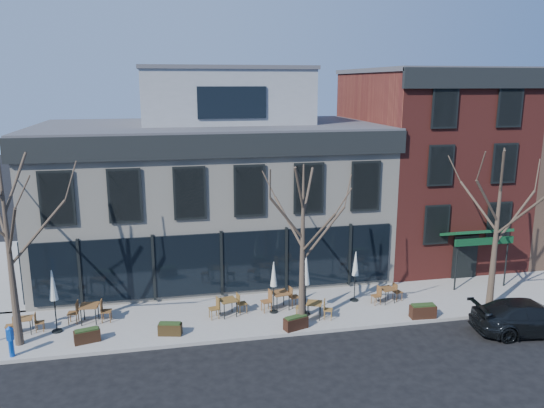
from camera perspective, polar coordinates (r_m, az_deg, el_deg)
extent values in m
plane|color=black|center=(26.54, -5.38, -10.16)|extent=(120.00, 120.00, 0.00)
cube|color=gray|center=(25.10, 2.72, -11.33)|extent=(33.50, 4.70, 0.15)
cube|color=gray|center=(33.17, -26.46, -6.58)|extent=(4.50, 12.00, 0.15)
cube|color=beige|center=(30.09, -6.61, 0.60)|extent=(18.00, 10.00, 8.00)
cube|color=#47474C|center=(29.50, -6.81, 8.30)|extent=(18.30, 10.30, 0.30)
cube|color=black|center=(24.47, -5.72, 6.22)|extent=(18.30, 0.25, 1.10)
cube|color=black|center=(30.17, -24.42, 6.40)|extent=(0.25, 10.30, 1.10)
cube|color=black|center=(25.80, -5.46, -6.32)|extent=(17.20, 0.12, 3.00)
cube|color=black|center=(30.26, -23.72, -4.48)|extent=(0.12, 7.50, 3.00)
cube|color=gray|center=(30.51, -5.15, 11.41)|extent=(9.00, 6.50, 3.00)
cube|color=maroon|center=(33.51, 16.10, 4.04)|extent=(8.00, 10.00, 11.00)
cube|color=#47474C|center=(33.16, 16.71, 13.56)|extent=(8.20, 10.20, 0.25)
cube|color=black|center=(28.73, 21.56, 12.49)|extent=(8.20, 0.25, 1.00)
cube|color=#0D391C|center=(29.09, 21.08, -2.86)|extent=(3.20, 1.66, 0.67)
cube|color=black|center=(30.20, 20.02, -5.48)|extent=(1.40, 0.10, 2.50)
cone|color=#382B21|center=(22.81, -26.45, -4.43)|extent=(0.34, 0.34, 7.92)
cylinder|color=#382B21|center=(22.58, -23.86, -2.83)|extent=(2.23, 0.50, 2.48)
cylinder|color=#382B21|center=(23.58, -27.18, -1.37)|extent=(1.03, 2.05, 2.14)
cylinder|color=#382B21|center=(21.55, -26.17, -2.75)|extent=(1.03, 2.04, 2.28)
cone|color=#382B21|center=(22.17, 3.31, -4.72)|extent=(0.34, 0.34, 7.04)
cylinder|color=#382B21|center=(22.43, 5.56, -3.19)|extent=(2.00, 0.46, 2.21)
cylinder|color=#382B21|center=(22.62, 1.80, -1.92)|extent=(0.93, 1.84, 1.91)
cylinder|color=#382B21|center=(21.36, 1.60, -1.55)|extent=(1.61, 0.68, 1.97)
cylinder|color=#382B21|center=(21.24, 4.97, -3.17)|extent=(0.93, 1.83, 2.03)
cone|color=#382B21|center=(25.86, 22.99, -2.66)|extent=(0.34, 0.34, 7.48)
cylinder|color=#382B21|center=(26.45, 24.68, -1.28)|extent=(2.12, 0.48, 2.35)
cylinder|color=#382B21|center=(26.14, 21.28, -0.16)|extent=(0.98, 1.94, 2.03)
cylinder|color=#382B21|center=(24.86, 22.14, 0.28)|extent=(1.71, 0.71, 2.09)
cylinder|color=#382B21|center=(25.18, 25.12, -1.17)|extent=(0.98, 1.94, 2.16)
imported|color=black|center=(25.36, 25.97, -10.88)|extent=(5.06, 2.52, 1.41)
cylinder|color=#0D41AB|center=(23.20, -26.22, -13.75)|extent=(0.19, 0.19, 0.67)
cube|color=#0D41AB|center=(22.96, -26.37, -12.46)|extent=(0.26, 0.24, 0.48)
cone|color=#0D41AB|center=(22.84, -26.44, -11.80)|extent=(0.25, 0.25, 0.12)
cube|color=brown|center=(24.82, -25.10, -11.09)|extent=(0.66, 0.66, 0.04)
cylinder|color=black|center=(24.77, -25.69, -12.03)|extent=(0.04, 0.04, 0.64)
cylinder|color=black|center=(24.68, -24.54, -12.00)|extent=(0.04, 0.04, 0.64)
cylinder|color=black|center=(25.21, -25.50, -11.57)|extent=(0.04, 0.04, 0.64)
cylinder|color=black|center=(25.12, -24.37, -11.54)|extent=(0.04, 0.04, 0.64)
cube|color=brown|center=(24.72, -19.07, -10.29)|extent=(0.80, 0.80, 0.04)
cylinder|color=black|center=(24.67, -19.84, -11.41)|extent=(0.04, 0.04, 0.78)
cylinder|color=black|center=(24.55, -18.44, -11.42)|extent=(0.04, 0.04, 0.78)
cylinder|color=black|center=(25.21, -19.56, -10.85)|extent=(0.04, 0.04, 0.78)
cylinder|color=black|center=(25.09, -18.18, -10.86)|extent=(0.04, 0.04, 0.78)
cube|color=brown|center=(24.14, -4.75, -10.25)|extent=(0.86, 0.86, 0.04)
cylinder|color=black|center=(23.95, -5.15, -11.44)|extent=(0.04, 0.04, 0.74)
cylinder|color=black|center=(24.13, -3.84, -11.22)|extent=(0.04, 0.04, 0.74)
cylinder|color=black|center=(24.45, -5.62, -10.93)|extent=(0.04, 0.04, 0.74)
cylinder|color=black|center=(24.62, -4.33, -10.72)|extent=(0.04, 0.04, 0.74)
cube|color=brown|center=(24.71, 0.91, -9.54)|extent=(0.89, 0.89, 0.04)
cylinder|color=black|center=(24.50, 0.54, -10.76)|extent=(0.04, 0.04, 0.78)
cylinder|color=black|center=(24.73, 1.85, -10.54)|extent=(0.04, 0.04, 0.78)
cylinder|color=black|center=(25.01, -0.02, -10.25)|extent=(0.04, 0.04, 0.78)
cylinder|color=black|center=(25.23, 1.27, -10.04)|extent=(0.04, 0.04, 0.78)
cube|color=brown|center=(23.96, 4.57, -10.57)|extent=(0.87, 0.87, 0.04)
cylinder|color=black|center=(23.89, 3.83, -11.56)|extent=(0.04, 0.04, 0.69)
cylinder|color=black|center=(23.83, 5.13, -11.64)|extent=(0.04, 0.04, 0.69)
cylinder|color=black|center=(24.37, 3.98, -11.04)|extent=(0.04, 0.04, 0.69)
cylinder|color=black|center=(24.32, 5.26, -11.12)|extent=(0.04, 0.04, 0.69)
cube|color=brown|center=(26.04, 12.29, -8.88)|extent=(0.78, 0.78, 0.04)
cylinder|color=black|center=(25.83, 12.11, -9.90)|extent=(0.04, 0.04, 0.68)
cylinder|color=black|center=(26.12, 13.07, -9.68)|extent=(0.04, 0.04, 0.68)
cylinder|color=black|center=(26.22, 11.44, -9.50)|extent=(0.04, 0.04, 0.68)
cylinder|color=black|center=(26.51, 12.39, -9.30)|extent=(0.04, 0.04, 0.68)
cylinder|color=black|center=(24.65, -22.10, -12.54)|extent=(0.44, 0.44, 0.06)
cylinder|color=black|center=(24.23, -22.31, -10.26)|extent=(0.05, 0.05, 2.19)
cone|color=beige|center=(23.87, -22.52, -8.06)|extent=(0.36, 0.36, 1.29)
cylinder|color=black|center=(24.67, 0.18, -11.51)|extent=(0.39, 0.39, 0.05)
cylinder|color=black|center=(24.30, 0.18, -9.48)|extent=(0.04, 0.04, 1.94)
cone|color=beige|center=(23.98, 0.18, -7.54)|extent=(0.32, 0.32, 1.14)
cylinder|color=black|center=(24.49, 3.61, -11.71)|extent=(0.45, 0.45, 0.06)
cylinder|color=black|center=(24.06, 3.64, -9.37)|extent=(0.05, 0.05, 2.23)
cone|color=beige|center=(23.70, 3.68, -7.11)|extent=(0.36, 0.36, 1.32)
cylinder|color=black|center=(26.19, 8.83, -10.17)|extent=(0.39, 0.39, 0.05)
cylinder|color=black|center=(25.83, 8.91, -8.22)|extent=(0.04, 0.04, 1.96)
cone|color=beige|center=(25.52, 8.97, -6.35)|extent=(0.32, 0.32, 1.16)
cube|color=black|center=(23.24, -19.27, -13.28)|extent=(1.08, 0.64, 0.50)
cube|color=#1E3314|center=(23.13, -19.32, -12.67)|extent=(0.96, 0.54, 0.08)
cube|color=#302310|center=(22.98, -10.90, -13.09)|extent=(1.02, 0.59, 0.48)
cube|color=#1E3314|center=(22.87, -10.93, -12.51)|extent=(0.91, 0.50, 0.08)
cube|color=black|center=(23.09, 2.58, -12.68)|extent=(1.11, 0.72, 0.52)
cube|color=#1E3314|center=(22.97, 2.59, -12.05)|extent=(0.99, 0.61, 0.08)
cube|color=black|center=(24.98, 15.92, -11.07)|extent=(1.16, 0.52, 0.57)
cube|color=#1E3314|center=(24.86, 15.96, -10.42)|extent=(1.04, 0.42, 0.09)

